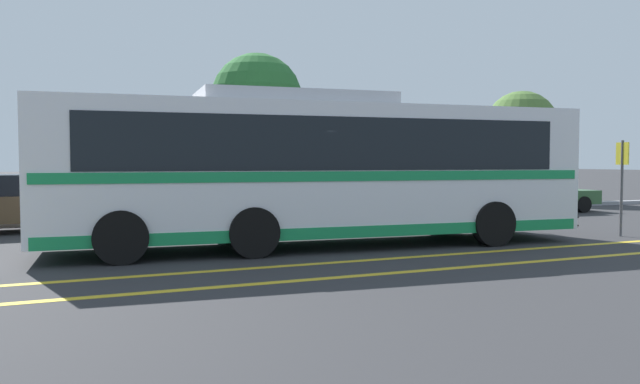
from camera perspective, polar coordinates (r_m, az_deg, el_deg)
ground_plane at (r=14.25m, az=3.29°, el=-4.79°), size 220.00×220.00×0.00m
lane_strip_0 at (r=11.96m, az=4.16°, el=-6.25°), size 31.78×0.20×0.01m
lane_strip_1 at (r=10.77m, az=7.53°, el=-7.28°), size 31.78×0.20×0.01m
curb_strip at (r=20.62m, az=-7.78°, el=-2.23°), size 39.78×0.36×0.15m
transit_bus at (r=13.80m, az=-0.04°, el=2.31°), size 12.24×3.55×3.37m
parked_car_2 at (r=19.04m, az=-7.69°, el=-0.67°), size 4.74×2.12×1.47m
parked_car_3 at (r=21.49m, az=8.62°, el=-0.37°), size 4.93×2.04×1.34m
parked_car_4 at (r=24.66m, az=19.35°, el=-0.16°), size 4.38×2.21×1.31m
bus_stop_sign at (r=17.34m, az=25.88°, el=1.34°), size 0.07×0.40×2.41m
tree_1 at (r=23.19m, az=-5.80°, el=8.40°), size 3.35×3.35×5.83m
tree_2 at (r=30.62m, az=17.91°, el=5.68°), size 3.31×3.31×5.15m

